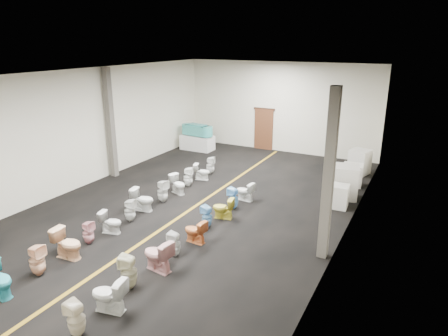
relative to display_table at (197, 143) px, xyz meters
The scene contains 37 objects.
floor 7.31m from the display_table, 58.52° to the right, with size 16.00×16.00×0.00m, color black.
ceiling 8.38m from the display_table, 58.52° to the right, with size 16.00×16.00×0.00m, color black.
wall_back 4.60m from the display_table, 24.98° to the left, with size 10.00×10.00×0.00m, color beige.
wall_left 6.61m from the display_table, 100.81° to the right, with size 16.00×16.00×0.00m, color beige.
wall_right 10.95m from the display_table, 35.24° to the right, with size 16.00×16.00×0.00m, color beige.
aisle_stripe 7.31m from the display_table, 58.52° to the right, with size 0.12×15.60×0.01m, color #926A15.
back_door 3.53m from the display_table, 29.67° to the left, with size 1.00×0.10×2.10m, color #562D19.
door_frame 3.88m from the display_table, 29.81° to the left, with size 1.15×0.08×0.10m, color #331C11.
column_left 5.63m from the display_table, 100.18° to the right, with size 0.25×0.25×4.50m, color #59544C.
column_right 11.68m from the display_table, 42.06° to the right, with size 0.25×0.25×4.50m, color #59544C.
display_table is the anchor object (origin of this frame).
bathtub 0.69m from the display_table, 116.57° to the left, with size 1.85×0.82×0.55m.
appliance_crate_a 9.23m from the display_table, 27.21° to the right, with size 0.62×0.62×0.80m, color silver.
appliance_crate_b 8.83m from the display_table, 21.45° to the right, with size 0.88×0.88×1.20m, color beige.
appliance_crate_c 8.40m from the display_table, 12.01° to the right, with size 0.75×0.75×0.85m, color silver.
appliance_crate_d 8.22m from the display_table, ahead, with size 0.75×0.75×1.07m, color silver.
toilet_left_1 12.12m from the display_table, 77.59° to the right, with size 0.37×0.38×0.82m, color #F9C09A.
toilet_left_2 11.22m from the display_table, 76.51° to the right, with size 0.46×0.80×0.82m, color #F6BD8E.
toilet_left_3 10.42m from the display_table, 75.97° to the right, with size 0.31×0.32×0.69m, color pink.
toilet_left_4 9.66m from the display_table, 74.29° to the right, with size 0.38×0.66×0.67m, color silver.
toilet_left_5 8.82m from the display_table, 72.81° to the right, with size 0.34×0.34×0.75m, color silver.
toilet_left_6 7.92m from the display_table, 72.25° to the right, with size 0.43×0.76×0.78m, color silver.
toilet_left_7 7.12m from the display_table, 68.76° to the right, with size 0.37×0.37×0.81m, color white.
toilet_left_8 6.25m from the display_table, 65.48° to the right, with size 0.40×0.70×0.72m, color white.
toilet_left_9 5.49m from the display_table, 62.61° to the right, with size 0.35×0.36×0.78m, color white.
toilet_left_10 4.72m from the display_table, 56.55° to the right, with size 0.37×0.65×0.67m, color white.
toilet_left_11 4.05m from the display_table, 50.90° to the right, with size 0.34×0.35×0.76m, color white.
toilet_right_0 13.90m from the display_table, 68.51° to the right, with size 0.34×0.35×0.76m, color beige.
toilet_right_1 13.12m from the display_table, 67.00° to the right, with size 0.44×0.77×0.79m, color white.
toilet_right_2 12.27m from the display_table, 66.22° to the right, with size 0.38×0.39×0.84m, color beige.
toilet_right_3 11.50m from the display_table, 63.74° to the right, with size 0.47×0.82×0.84m, color #D49695.
toilet_right_4 10.80m from the display_table, 62.05° to the right, with size 0.31×0.32×0.69m, color silver.
toilet_right_5 10.06m from the display_table, 59.19° to the right, with size 0.38×0.67×0.69m, color #CC6C36.
toilet_right_6 9.13m from the display_table, 56.98° to the right, with size 0.32×0.32×0.70m, color #71B0DE.
toilet_right_7 8.55m from the display_table, 53.27° to the right, with size 0.39×0.69×0.70m, color gold.
toilet_right_8 7.87m from the display_table, 49.91° to the right, with size 0.34×0.35×0.76m, color #78BFF5.
toilet_right_9 7.25m from the display_table, 45.25° to the right, with size 0.38×0.67×0.69m, color white.
Camera 1 is at (6.78, -11.09, 5.53)m, focal length 32.00 mm.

